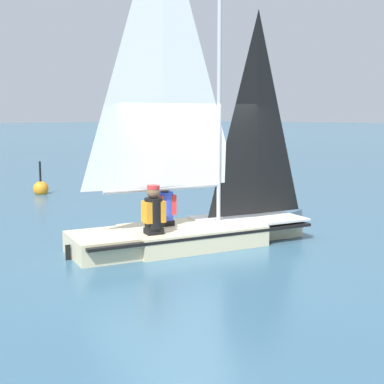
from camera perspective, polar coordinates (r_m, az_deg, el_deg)
The scene contains 5 objects.
ground_plane at distance 9.62m, azimuth -0.00°, elevation -5.64°, with size 260.00×260.00×0.00m, color #38607A.
sailboat_main at distance 9.44m, azimuth -0.03°, elevation -0.10°, with size 2.66×4.50×5.91m.
sailor_helm at distance 9.50m, azimuth -2.92°, elevation -2.00°, with size 0.38×0.40×1.16m.
sailor_crew at distance 8.84m, azimuth -4.11°, elevation -2.72°, with size 0.38×0.40×1.16m.
buoy_marker at distance 16.23m, azimuth -15.83°, elevation 0.38°, with size 0.44×0.44×1.03m.
Camera 1 is at (-6.57, 6.64, 2.32)m, focal length 50.00 mm.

